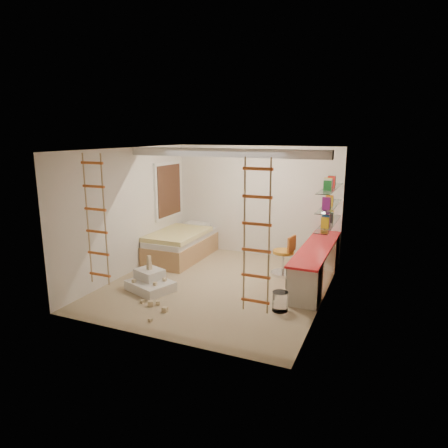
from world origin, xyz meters
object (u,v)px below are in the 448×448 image
at_px(swivel_chair, 284,260).
at_px(play_platform, 150,282).
at_px(desk, 316,263).
at_px(bed, 182,245).

bearing_deg(swivel_chair, play_platform, -139.90).
relative_size(desk, bed, 1.40).
distance_m(bed, play_platform, 1.99).
height_order(desk, bed, desk).
distance_m(desk, bed, 3.22).
xyz_separation_m(desk, swivel_chair, (-0.68, 0.20, -0.09)).
bearing_deg(play_platform, bed, 101.71).
height_order(swivel_chair, play_platform, swivel_chair).
bearing_deg(swivel_chair, bed, 176.18).
bearing_deg(desk, play_platform, -150.52).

